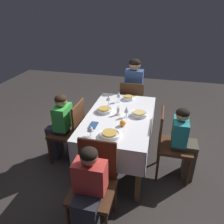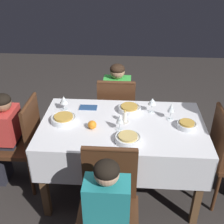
{
  "view_description": "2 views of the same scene",
  "coord_description": "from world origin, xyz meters",
  "views": [
    {
      "loc": [
        2.5,
        0.5,
        2.12
      ],
      "look_at": [
        0.01,
        -0.1,
        0.82
      ],
      "focal_mm": 35.0,
      "sensor_mm": 36.0,
      "label": 1
    },
    {
      "loc": [
        -0.05,
        2.06,
        2.1
      ],
      "look_at": [
        0.08,
        0.1,
        0.94
      ],
      "focal_mm": 45.0,
      "sensor_mm": 36.0,
      "label": 2
    }
  ],
  "objects": [
    {
      "name": "bowl_east",
      "position": [
        0.52,
        -0.01,
        0.8
      ],
      "size": [
        0.23,
        0.23,
        0.06
      ],
      "color": "silver",
      "rests_on": "dining_table"
    },
    {
      "name": "orange_fruit",
      "position": [
        0.25,
        0.09,
        0.81
      ],
      "size": [
        0.07,
        0.07,
        0.07
      ],
      "primitive_type": "sphere",
      "color": "orange",
      "rests_on": "dining_table"
    },
    {
      "name": "napkin_red_folded",
      "position": [
        0.33,
        -0.25,
        0.78
      ],
      "size": [
        0.17,
        0.09,
        0.01
      ],
      "rotation": [
        0.0,
        0.0,
        0.01
      ],
      "color": "navy",
      "rests_on": "dining_table"
    },
    {
      "name": "person_child_red",
      "position": [
        1.14,
        -0.05,
        0.55
      ],
      "size": [
        0.33,
        0.3,
        1.0
      ],
      "rotation": [
        0.0,
        0.0,
        1.57
      ],
      "color": "#282833",
      "rests_on": "ground_plane"
    },
    {
      "name": "dining_table",
      "position": [
        0.0,
        0.0,
        0.66
      ],
      "size": [
        1.43,
        0.86,
        0.77
      ],
      "color": "silver",
      "rests_on": "ground_plane"
    },
    {
      "name": "person_child_teal",
      "position": [
        0.07,
        0.85,
        0.55
      ],
      "size": [
        0.3,
        0.33,
        1.0
      ],
      "rotation": [
        0.0,
        0.0,
        3.14
      ],
      "color": "#4C4233",
      "rests_on": "ground_plane"
    },
    {
      "name": "wine_glass_west",
      "position": [
        -0.42,
        -0.1,
        0.89
      ],
      "size": [
        0.06,
        0.06,
        0.16
      ],
      "color": "white",
      "rests_on": "dining_table"
    },
    {
      "name": "chair_south",
      "position": [
        0.08,
        -0.67,
        0.52
      ],
      "size": [
        0.43,
        0.43,
        0.93
      ],
      "color": "#472816",
      "rests_on": "ground_plane"
    },
    {
      "name": "wine_glass_east",
      "position": [
        0.56,
        -0.21,
        0.87
      ],
      "size": [
        0.08,
        0.08,
        0.14
      ],
      "color": "white",
      "rests_on": "dining_table"
    },
    {
      "name": "ground_plane",
      "position": [
        0.0,
        0.0,
        0.0
      ],
      "size": [
        8.0,
        8.0,
        0.0
      ],
      "primitive_type": "plane",
      "color": "#332D2B"
    },
    {
      "name": "wine_glass_south",
      "position": [
        -0.26,
        -0.21,
        0.88
      ],
      "size": [
        0.08,
        0.08,
        0.15
      ],
      "color": "white",
      "rests_on": "dining_table"
    },
    {
      "name": "chair_east",
      "position": [
        0.96,
        -0.05,
        0.52
      ],
      "size": [
        0.43,
        0.43,
        0.93
      ],
      "rotation": [
        0.0,
        0.0,
        1.57
      ],
      "color": "#472816",
      "rests_on": "ground_plane"
    },
    {
      "name": "chair_north",
      "position": [
        0.07,
        0.67,
        0.52
      ],
      "size": [
        0.43,
        0.43,
        0.93
      ],
      "rotation": [
        0.0,
        0.0,
        3.14
      ],
      "color": "#472816",
      "rests_on": "ground_plane"
    },
    {
      "name": "bowl_west",
      "position": [
        -0.55,
        0.02,
        0.8
      ],
      "size": [
        0.17,
        0.17,
        0.06
      ],
      "color": "silver",
      "rests_on": "dining_table"
    },
    {
      "name": "bowl_north",
      "position": [
        -0.05,
        0.25,
        0.8
      ],
      "size": [
        0.21,
        0.21,
        0.06
      ],
      "color": "silver",
      "rests_on": "dining_table"
    },
    {
      "name": "person_child_green",
      "position": [
        0.08,
        -0.85,
        0.56
      ],
      "size": [
        0.3,
        0.33,
        1.02
      ],
      "color": "#383342",
      "rests_on": "ground_plane"
    },
    {
      "name": "candle_centerpiece",
      "position": [
        -0.02,
        -0.02,
        0.82
      ],
      "size": [
        0.07,
        0.07,
        0.13
      ],
      "color": "beige",
      "rests_on": "dining_table"
    },
    {
      "name": "bowl_south",
      "position": [
        -0.06,
        -0.22,
        0.8
      ],
      "size": [
        0.21,
        0.21,
        0.06
      ],
      "color": "silver",
      "rests_on": "dining_table"
    },
    {
      "name": "wine_glass_north",
      "position": [
        0.02,
        0.1,
        0.87
      ],
      "size": [
        0.07,
        0.07,
        0.15
      ],
      "color": "white",
      "rests_on": "dining_table"
    }
  ]
}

